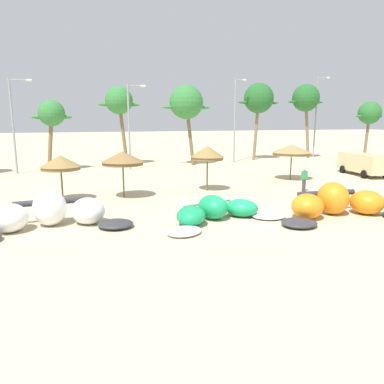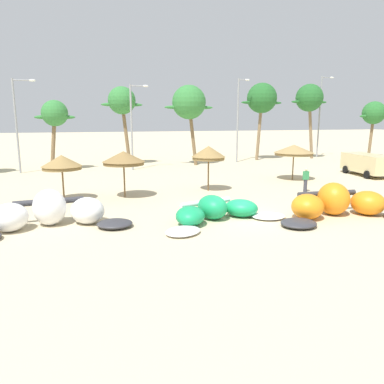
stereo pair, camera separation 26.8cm
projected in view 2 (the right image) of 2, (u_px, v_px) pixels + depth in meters
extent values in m
plane|color=beige|center=(246.00, 216.00, 18.54)|extent=(260.00, 260.00, 0.00)
ellipsoid|color=white|center=(10.00, 217.00, 15.96)|extent=(2.10, 2.14, 1.24)
ellipsoid|color=white|center=(50.00, 207.00, 16.89)|extent=(1.62, 1.73, 1.68)
ellipsoid|color=white|center=(88.00, 211.00, 17.15)|extent=(2.18, 2.19, 1.24)
ellipsoid|color=#333338|center=(115.00, 224.00, 16.62)|extent=(1.95, 1.87, 0.34)
cylinder|color=#333338|center=(49.00, 202.00, 17.37)|extent=(3.17, 0.54, 0.29)
cube|color=#333338|center=(50.00, 208.00, 16.74)|extent=(1.19, 0.67, 0.04)
ellipsoid|color=white|center=(183.00, 231.00, 15.66)|extent=(2.16, 2.06, 0.24)
ellipsoid|color=#199E5B|center=(190.00, 216.00, 16.91)|extent=(1.87, 2.07, 0.88)
ellipsoid|color=#199E5B|center=(212.00, 207.00, 17.94)|extent=(1.71, 1.97, 1.18)
ellipsoid|color=#199E5B|center=(241.00, 208.00, 18.41)|extent=(2.16, 2.13, 0.88)
ellipsoid|color=white|center=(269.00, 216.00, 18.11)|extent=(1.83, 1.52, 0.24)
cylinder|color=white|center=(206.00, 202.00, 18.42)|extent=(2.83, 0.93, 0.26)
cube|color=white|center=(214.00, 208.00, 17.80)|extent=(1.15, 0.84, 0.04)
ellipsoid|color=#333338|center=(299.00, 223.00, 16.70)|extent=(2.06, 1.97, 0.33)
ellipsoid|color=orange|center=(307.00, 207.00, 17.95)|extent=(2.27, 2.29, 1.23)
ellipsoid|color=orange|center=(333.00, 199.00, 18.71)|extent=(1.66, 1.79, 1.66)
ellipsoid|color=orange|center=(368.00, 203.00, 18.73)|extent=(2.21, 2.26, 1.23)
cylinder|color=#333338|center=(327.00, 194.00, 19.25)|extent=(3.30, 0.50, 0.30)
cube|color=#333338|center=(335.00, 199.00, 18.55)|extent=(1.23, 0.68, 0.04)
cylinder|color=brown|center=(63.00, 184.00, 21.86)|extent=(0.10, 0.10, 2.08)
cone|color=olive|center=(62.00, 161.00, 21.59)|extent=(2.35, 2.35, 0.67)
cylinder|color=olive|center=(62.00, 168.00, 21.68)|extent=(2.23, 2.23, 0.20)
cylinder|color=brown|center=(124.00, 180.00, 22.76)|extent=(0.10, 0.10, 2.25)
cone|color=olive|center=(123.00, 156.00, 22.48)|extent=(2.61, 2.61, 0.65)
cylinder|color=brown|center=(124.00, 163.00, 22.56)|extent=(2.48, 2.48, 0.20)
cylinder|color=brown|center=(208.00, 174.00, 24.94)|extent=(0.10, 0.10, 2.33)
cone|color=olive|center=(209.00, 151.00, 24.64)|extent=(2.28, 2.28, 0.74)
cylinder|color=olive|center=(208.00, 158.00, 24.73)|extent=(2.17, 2.17, 0.20)
cylinder|color=brown|center=(293.00, 166.00, 29.46)|extent=(0.10, 0.10, 2.20)
cone|color=#9E7F4C|center=(294.00, 149.00, 29.18)|extent=(3.14, 3.14, 0.64)
cylinder|color=olive|center=(294.00, 154.00, 29.26)|extent=(2.98, 2.98, 0.20)
cube|color=beige|center=(367.00, 163.00, 31.67)|extent=(2.72, 5.36, 1.50)
cube|color=black|center=(358.00, 158.00, 32.99)|extent=(2.12, 1.56, 0.56)
cylinder|color=black|center=(346.00, 170.00, 33.21)|extent=(0.34, 0.71, 0.68)
cylinder|color=black|center=(366.00, 169.00, 33.50)|extent=(0.34, 0.71, 0.68)
cylinder|color=black|center=(367.00, 175.00, 30.13)|extent=(0.34, 0.71, 0.68)
cylinder|color=#383842|center=(305.00, 186.00, 24.63)|extent=(0.24, 0.24, 0.85)
cube|color=#338E51|center=(306.00, 175.00, 24.49)|extent=(0.36, 0.22, 0.56)
sphere|color=beige|center=(306.00, 170.00, 24.42)|extent=(0.20, 0.20, 0.20)
cylinder|color=brown|center=(53.00, 142.00, 34.57)|extent=(0.94, 0.36, 5.38)
sphere|color=#337A38|center=(55.00, 113.00, 34.13)|extent=(2.42, 2.42, 2.42)
ellipsoid|color=#337A38|center=(44.00, 117.00, 33.92)|extent=(1.69, 0.50, 0.36)
ellipsoid|color=#337A38|center=(66.00, 117.00, 34.48)|extent=(1.69, 0.50, 0.36)
cylinder|color=brown|center=(126.00, 133.00, 38.82)|extent=(0.97, 0.36, 6.74)
sphere|color=#337A38|center=(122.00, 100.00, 38.07)|extent=(2.86, 2.86, 2.86)
ellipsoid|color=#337A38|center=(111.00, 105.00, 37.83)|extent=(2.00, 0.50, 0.36)
ellipsoid|color=#337A38|center=(133.00, 105.00, 38.49)|extent=(2.00, 0.50, 0.36)
cylinder|color=brown|center=(192.00, 134.00, 38.62)|extent=(1.12, 0.36, 6.54)
sphere|color=#337A38|center=(189.00, 102.00, 37.87)|extent=(3.49, 3.49, 3.49)
ellipsoid|color=#337A38|center=(176.00, 107.00, 37.57)|extent=(2.45, 0.50, 0.36)
ellipsoid|color=#337A38|center=(202.00, 108.00, 38.37)|extent=(2.45, 0.50, 0.36)
cylinder|color=#7F6647|center=(259.00, 129.00, 43.62)|extent=(0.76, 0.36, 7.26)
sphere|color=#236028|center=(262.00, 98.00, 42.97)|extent=(3.50, 3.50, 3.50)
ellipsoid|color=#236028|center=(251.00, 103.00, 42.67)|extent=(2.45, 0.50, 0.36)
ellipsoid|color=#236028|center=(272.00, 103.00, 43.48)|extent=(2.45, 0.50, 0.36)
cylinder|color=#7F6647|center=(311.00, 129.00, 45.29)|extent=(1.20, 0.36, 7.36)
sphere|color=#236028|center=(309.00, 98.00, 44.45)|extent=(3.29, 3.29, 3.29)
ellipsoid|color=#236028|center=(300.00, 102.00, 44.17)|extent=(2.30, 0.50, 0.36)
ellipsoid|color=#236028|center=(318.00, 102.00, 44.93)|extent=(2.30, 0.50, 0.36)
cylinder|color=brown|center=(371.00, 135.00, 47.35)|extent=(0.59, 0.36, 5.64)
sphere|color=#286B2D|center=(374.00, 113.00, 46.83)|extent=(2.89, 2.89, 2.89)
ellipsoid|color=#286B2D|center=(366.00, 116.00, 46.58)|extent=(2.02, 0.50, 0.36)
ellipsoid|color=#286B2D|center=(381.00, 116.00, 47.25)|extent=(2.02, 0.50, 0.36)
cylinder|color=gray|center=(16.00, 127.00, 32.56)|extent=(0.18, 0.18, 8.33)
cylinder|color=gray|center=(22.00, 80.00, 32.01)|extent=(1.62, 0.10, 0.10)
ellipsoid|color=silver|center=(32.00, 80.00, 32.24)|extent=(0.56, 0.24, 0.20)
cylinder|color=gray|center=(132.00, 128.00, 34.84)|extent=(0.18, 0.18, 8.04)
cylinder|color=gray|center=(138.00, 86.00, 34.29)|extent=(1.44, 0.10, 0.10)
ellipsoid|color=silver|center=(146.00, 86.00, 34.50)|extent=(0.56, 0.24, 0.20)
cylinder|color=gray|center=(238.00, 121.00, 41.18)|extent=(0.18, 0.18, 9.26)
cylinder|color=gray|center=(243.00, 80.00, 40.46)|extent=(1.05, 0.10, 0.10)
ellipsoid|color=silver|center=(247.00, 80.00, 40.61)|extent=(0.56, 0.24, 0.20)
cylinder|color=gray|center=(319.00, 117.00, 46.27)|extent=(0.18, 0.18, 10.08)
cylinder|color=gray|center=(327.00, 77.00, 45.52)|extent=(1.46, 0.10, 0.10)
ellipsoid|color=silver|center=(332.00, 78.00, 45.73)|extent=(0.56, 0.24, 0.20)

